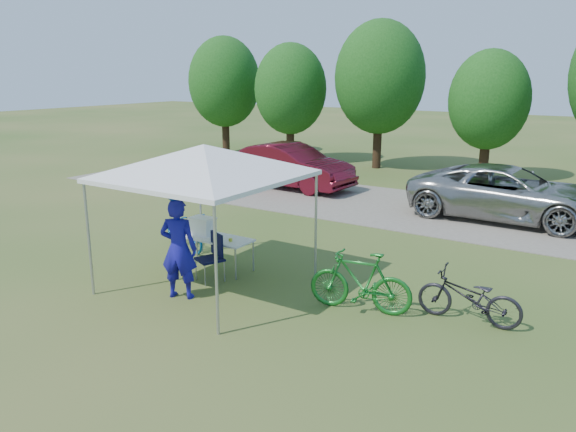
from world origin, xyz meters
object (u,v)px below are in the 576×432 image
cooler (202,226)px  bike_green (360,281)px  bike_dark (469,297)px  minivan (508,193)px  bike_blue (184,230)px  sedan (290,166)px  folding_chair (213,253)px  folding_table (214,239)px  cyclist (179,249)px

cooler → bike_green: size_ratio=0.29×
bike_dark → minivan: minivan is taller
bike_blue → minivan: (5.67, 6.81, 0.31)m
bike_dark → bike_green: bearing=-74.9°
cooler → bike_dark: cooler is taller
sedan → folding_chair: bearing=-153.0°
folding_chair → sedan: 9.13m
cooler → sedan: sedan is taller
minivan → bike_blue: bearing=140.3°
cooler → bike_blue: (-1.15, 0.65, -0.42)m
folding_table → folding_chair: size_ratio=1.78×
folding_table → minivan: (4.19, 7.46, 0.12)m
cooler → cyclist: bearing=-62.4°
folding_table → bike_dark: bearing=2.7°
folding_table → cyclist: size_ratio=0.89×
sedan → cyclist: bearing=-154.8°
folding_chair → minivan: size_ratio=0.17×
bike_blue → sedan: 7.43m
bike_green → minivan: size_ratio=0.34×
folding_chair → folding_table: bearing=151.4°
sedan → bike_green: bearing=-136.9°
bike_dark → sedan: (-8.43, 7.62, 0.35)m
sedan → minivan: bearing=-89.6°
bike_blue → bike_dark: bearing=-74.1°
folding_chair → minivan: minivan is taller
bike_green → sedan: (-6.74, 8.18, 0.25)m
folding_chair → bike_dark: folding_chair is taller
bike_green → sedan: 10.60m
folding_chair → bike_dark: bearing=32.4°
bike_blue → bike_green: size_ratio=0.94×
cyclist → bike_blue: 2.99m
bike_dark → sedan: 11.37m
folding_table → cooler: (-0.32, 0.00, 0.23)m
minivan → cooler: bearing=148.9°
bike_green → minivan: bearing=163.4°
bike_green → cooler: bearing=-106.2°
folding_chair → cyclist: size_ratio=0.50×
cooler → folding_table: bearing=-0.0°
cooler → minivan: minivan is taller
folding_chair → cooler: 0.93m
bike_dark → cooler: bearing=-90.5°
folding_table → cyclist: bearing=-72.4°
bike_dark → bike_blue: bearing=-96.6°
folding_table → folding_chair: 0.65m
bike_blue → bike_green: bearing=-81.5°
sedan → cooler: bearing=-156.1°
folding_chair → bike_dark: 4.86m
folding_table → cyclist: 1.65m
folding_chair → bike_blue: (-1.87, 1.16, -0.10)m
minivan → sedan: sedan is taller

